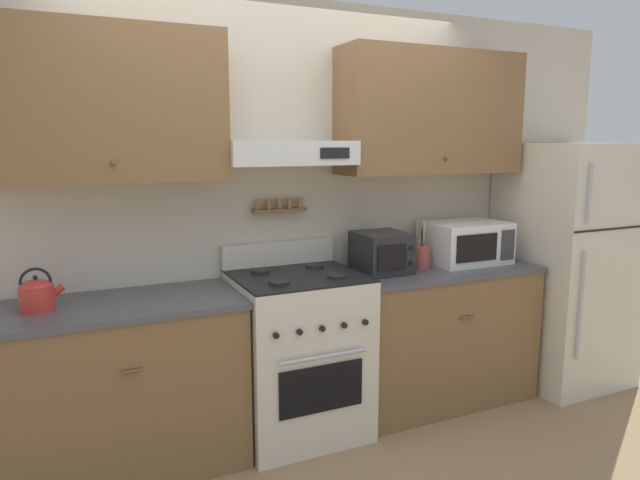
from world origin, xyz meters
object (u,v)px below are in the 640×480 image
(toaster_oven, at_px, (381,252))
(microwave, at_px, (465,242))
(tea_kettle, at_px, (37,294))
(utensil_crock, at_px, (421,256))
(refrigerator, at_px, (565,264))
(stove_range, at_px, (298,353))

(toaster_oven, bearing_deg, microwave, 1.68)
(tea_kettle, bearing_deg, utensil_crock, 0.00)
(refrigerator, distance_m, microwave, 0.83)
(refrigerator, bearing_deg, microwave, 170.74)
(microwave, xyz_separation_m, utensil_crock, (-0.37, -0.02, -0.06))
(stove_range, bearing_deg, utensil_crock, 3.12)
(tea_kettle, relative_size, toaster_oven, 0.63)
(toaster_oven, bearing_deg, refrigerator, -4.33)
(stove_range, height_order, tea_kettle, tea_kettle)
(toaster_oven, bearing_deg, tea_kettle, 179.95)
(refrigerator, xyz_separation_m, utensil_crock, (-1.17, 0.11, 0.13))
(refrigerator, relative_size, utensil_crock, 5.72)
(refrigerator, height_order, utensil_crock, refrigerator)
(tea_kettle, bearing_deg, stove_range, -2.04)
(microwave, bearing_deg, refrigerator, -9.26)
(stove_range, relative_size, tea_kettle, 5.24)
(tea_kettle, bearing_deg, microwave, 0.40)
(microwave, height_order, toaster_oven, microwave)
(stove_range, height_order, microwave, microwave)
(tea_kettle, bearing_deg, refrigerator, -1.90)
(stove_range, xyz_separation_m, toaster_oven, (0.58, 0.05, 0.55))
(refrigerator, xyz_separation_m, toaster_oven, (-1.46, 0.11, 0.18))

